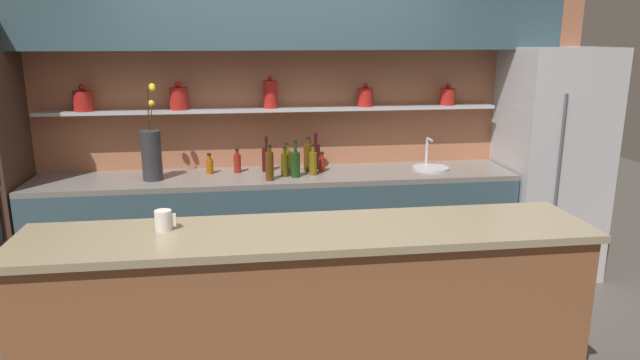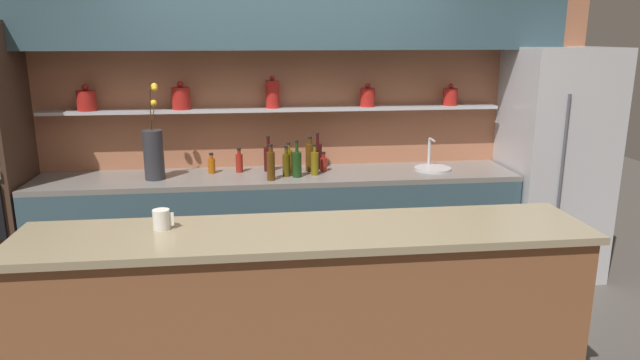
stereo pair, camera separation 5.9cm
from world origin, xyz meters
TOP-DOWN VIEW (x-y plane):
  - back_wall_unit at (-0.00, 1.53)m, footprint 5.20×0.44m
  - back_counter_unit at (-0.06, 1.24)m, footprint 3.78×0.62m
  - island_counter at (0.00, -0.39)m, footprint 2.96×0.61m
  - refrigerator at (2.22, 1.20)m, footprint 0.75×0.73m
  - flower_vase at (-1.01, 1.20)m, footprint 0.15×0.18m
  - sink_fixture at (1.20, 1.25)m, footprint 0.30×0.30m
  - bottle_oil_0 at (0.02, 1.30)m, footprint 0.06×0.06m
  - bottle_wine_1 at (0.27, 1.40)m, footprint 0.07×0.07m
  - bottle_oil_2 at (-0.01, 1.17)m, footprint 0.06×0.06m
  - bottle_sauce_3 at (0.30, 1.30)m, footprint 0.06×0.06m
  - bottle_sauce_4 at (-0.59, 1.34)m, footprint 0.06×0.06m
  - bottle_wine_5 at (-0.14, 1.36)m, footprint 0.08×0.08m
  - bottle_sauce_6 at (-0.37, 1.35)m, footprint 0.06×0.06m
  - bottle_wine_7 at (0.07, 1.13)m, footprint 0.07×0.07m
  - bottle_oil_8 at (0.22, 1.19)m, footprint 0.06×0.06m
  - bottle_spirit_9 at (0.20, 1.32)m, footprint 0.07×0.07m
  - bottle_spirit_10 at (-0.13, 1.05)m, footprint 0.06×0.06m
  - coffee_mug at (-0.74, -0.30)m, footprint 0.11×0.09m

SIDE VIEW (x-z plane):
  - back_counter_unit at x=-0.06m, z-range 0.00..0.92m
  - island_counter at x=0.00m, z-range 0.00..1.02m
  - sink_fixture at x=1.20m, z-range 0.82..1.07m
  - refrigerator at x=2.22m, z-range 0.00..1.90m
  - bottle_sauce_3 at x=0.30m, z-range 0.90..1.06m
  - bottle_sauce_4 at x=-0.59m, z-range 0.90..1.07m
  - bottle_sauce_6 at x=-0.37m, z-range 0.90..1.10m
  - bottle_oil_0 at x=0.02m, z-range 0.90..1.14m
  - bottle_oil_2 at x=-0.01m, z-range 0.90..1.14m
  - bottle_oil_8 at x=0.22m, z-range 0.90..1.14m
  - bottle_wine_5 at x=-0.14m, z-range 0.88..1.17m
  - bottle_wine_7 at x=0.07m, z-range 0.88..1.17m
  - bottle_wine_1 at x=0.27m, z-range 0.88..1.18m
  - bottle_spirit_10 at x=-0.13m, z-range 0.90..1.18m
  - bottle_spirit_9 at x=0.20m, z-range 0.90..1.18m
  - coffee_mug at x=-0.74m, z-range 1.02..1.12m
  - flower_vase at x=-1.01m, z-range 0.76..1.49m
  - back_wall_unit at x=0.00m, z-range 0.25..2.85m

